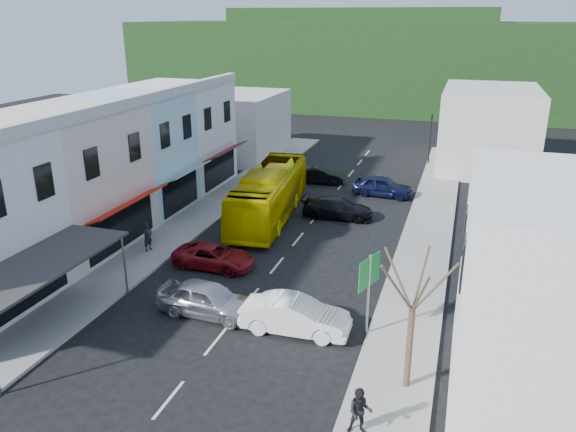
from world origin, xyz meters
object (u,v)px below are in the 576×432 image
object	(u,v)px
direction_sign	(368,296)
bus	(269,196)
pedestrian_right	(360,411)
street_tree	(412,311)
pedestrian_left	(148,237)
traffic_signal	(430,140)
car_red	(214,255)
car_silver	(208,301)
car_white	(295,317)

from	to	relation	value
direction_sign	bus	bearing A→B (deg)	144.16
pedestrian_right	street_tree	size ratio (longest dim) A/B	0.26
pedestrian_left	traffic_signal	bearing A→B (deg)	-16.85
car_red	street_tree	size ratio (longest dim) A/B	0.71
bus	car_red	distance (m)	8.45
direction_sign	car_silver	bearing A→B (deg)	-157.23
car_silver	car_red	bearing A→B (deg)	24.94
car_white	pedestrian_right	bearing A→B (deg)	-146.75
car_red	pedestrian_right	world-z (taller)	pedestrian_right
pedestrian_right	bus	bearing A→B (deg)	107.28
street_tree	direction_sign	bearing A→B (deg)	122.85
car_silver	direction_sign	bearing A→B (deg)	-83.23
pedestrian_right	direction_sign	bearing A→B (deg)	88.00
car_white	car_red	bearing A→B (deg)	49.21
pedestrian_right	street_tree	bearing A→B (deg)	58.49
pedestrian_left	direction_sign	xyz separation A→B (m)	(13.57, -5.00, 0.88)
car_silver	direction_sign	distance (m)	7.33
car_red	car_silver	bearing A→B (deg)	-157.56
pedestrian_left	pedestrian_right	size ratio (longest dim) A/B	1.00
car_red	bus	bearing A→B (deg)	-0.79
car_silver	pedestrian_right	world-z (taller)	pedestrian_right
car_white	pedestrian_right	size ratio (longest dim) A/B	2.59
car_silver	street_tree	xyz separation A→B (m)	(9.27, -2.72, 2.54)
car_silver	car_white	bearing A→B (deg)	-89.36
street_tree	car_silver	bearing A→B (deg)	163.62
pedestrian_right	car_silver	bearing A→B (deg)	134.70
car_silver	pedestrian_right	xyz separation A→B (m)	(8.10, -5.71, 0.30)
pedestrian_right	car_white	bearing A→B (deg)	114.88
car_white	traffic_signal	distance (m)	31.35
car_white	street_tree	bearing A→B (deg)	-118.44
direction_sign	traffic_signal	world-z (taller)	traffic_signal
car_red	pedestrian_left	world-z (taller)	pedestrian_left
car_silver	traffic_signal	distance (m)	31.87
bus	car_white	bearing A→B (deg)	-72.05
bus	direction_sign	world-z (taller)	direction_sign
car_silver	street_tree	size ratio (longest dim) A/B	0.68
pedestrian_left	street_tree	bearing A→B (deg)	-106.12
car_silver	pedestrian_left	world-z (taller)	pedestrian_left
car_red	direction_sign	bearing A→B (deg)	-114.76
street_tree	pedestrian_left	bearing A→B (deg)	152.36
car_silver	car_white	distance (m)	4.24
car_silver	traffic_signal	bearing A→B (deg)	-10.28
bus	car_silver	bearing A→B (deg)	-88.62
bus	street_tree	xyz separation A→B (m)	(10.97, -15.92, 1.69)
pedestrian_left	traffic_signal	size ratio (longest dim) A/B	0.36
pedestrian_left	pedestrian_right	distance (m)	18.26
car_white	car_red	size ratio (longest dim) A/B	0.96
car_silver	street_tree	distance (m)	9.99
car_red	street_tree	bearing A→B (deg)	-123.23
car_silver	car_white	world-z (taller)	same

